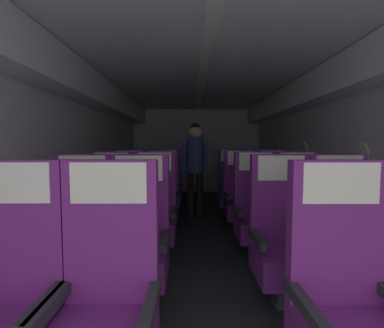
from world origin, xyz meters
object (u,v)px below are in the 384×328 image
Objects in this scene: seat_c_left_window at (111,214)px; seat_e_right_window at (232,189)px; seat_a_left_aisle at (106,306)px; seat_b_right_aisle at (343,241)px; flight_attendant at (195,160)px; seat_b_left_window at (80,241)px; seat_e_right_aisle at (259,189)px; seat_c_right_aisle at (299,214)px; seat_d_left_window at (129,199)px; seat_b_right_window at (283,241)px; seat_d_right_window at (241,198)px; seat_e_left_window at (139,189)px; seat_a_left_window at (6,305)px; seat_d_right_aisle at (274,198)px; seat_d_left_aisle at (162,198)px; seat_e_left_aisle at (167,188)px; seat_a_right_window at (347,307)px; seat_c_right_window at (257,213)px; seat_b_left_aisle at (138,242)px; seat_c_left_aisle at (154,214)px.

seat_e_right_window is at bearing 47.39° from seat_c_left_window.
seat_a_left_aisle is 1.81m from seat_c_left_window.
seat_b_right_aisle is 2.82m from flight_attendant.
seat_b_left_window is at bearing -117.79° from flight_attendant.
seat_e_right_aisle is 0.46m from seat_e_right_window.
seat_c_right_aisle and seat_d_left_window have the same top height.
seat_b_right_window is 1.00× the size of seat_e_right_window.
seat_d_right_window is (-0.00, 1.75, 0.00)m from seat_b_right_window.
seat_e_left_window is 1.00× the size of seat_e_right_window.
seat_d_left_window is (0.01, 0.86, 0.00)m from seat_c_left_window.
seat_a_left_window is 1.00× the size of seat_d_right_aisle.
seat_b_right_aisle is (2.06, 0.86, 0.00)m from seat_a_left_window.
seat_b_left_window and seat_d_left_window have the same top height.
seat_c_right_aisle is 2.23m from seat_d_left_window.
seat_b_right_aisle and seat_b_right_window have the same top height.
seat_e_right_aisle is (2.06, 1.74, 0.00)m from seat_c_left_window.
seat_c_left_window is at bearing -139.87° from seat_e_right_aisle.
seat_e_right_window is (1.59, -0.00, 0.00)m from seat_e_left_window.
seat_b_right_window is 0.72× the size of flight_attendant.
seat_b_right_aisle is at bearing 28.54° from seat_a_left_aisle.
seat_a_left_aisle is at bearing -89.87° from seat_d_left_aisle.
seat_a_left_window is at bearing -120.62° from seat_e_right_aisle.
seat_b_right_aisle is at bearing 22.60° from seat_a_left_window.
seat_e_left_aisle is (-1.59, 2.64, 0.00)m from seat_b_right_aisle.
seat_e_left_aisle is at bearing 62.43° from seat_d_left_window.
seat_d_right_aisle is (2.05, 2.61, 0.00)m from seat_a_left_window.
seat_a_left_window is at bearing -114.63° from seat_e_right_window.
flight_attendant reaches higher than seat_a_left_window.
flight_attendant is at bearing 123.32° from seat_c_right_aisle.
seat_a_right_window is 1.00× the size of seat_b_right_aisle.
seat_c_left_window is 1.00× the size of seat_e_left_aisle.
seat_d_right_aisle is 1.00× the size of seat_e_left_aisle.
seat_c_right_aisle is 1.00× the size of seat_e_right_aisle.
seat_b_right_window is (-0.00, 0.88, 0.00)m from seat_a_right_window.
seat_c_right_window is 1.00× the size of seat_e_right_aisle.
seat_a_left_window and seat_b_right_window have the same top height.
seat_b_left_window is at bearing -89.97° from seat_d_left_window.
flight_attendant is at bearing 128.92° from seat_d_right_window.
seat_a_right_window is 1.00× the size of seat_b_left_aisle.
seat_d_left_window and seat_d_right_aisle have the same top height.
seat_d_right_aisle is at bearing 80.17° from seat_a_right_window.
seat_d_left_aisle is (0.47, 0.87, 0.00)m from seat_c_left_window.
seat_c_left_aisle is 0.72× the size of flight_attendant.
seat_a_right_window is 1.00× the size of seat_c_left_aisle.
seat_c_left_aisle is at bearing -89.39° from seat_d_left_aisle.
seat_d_right_aisle is 1.44m from flight_attendant.
seat_e_left_window and seat_e_right_window have the same top height.
seat_d_left_window is 0.46m from seat_d_left_aisle.
seat_d_right_window and seat_e_right_aisle have the same top height.
seat_c_left_aisle is at bearing -122.60° from seat_e_right_window.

